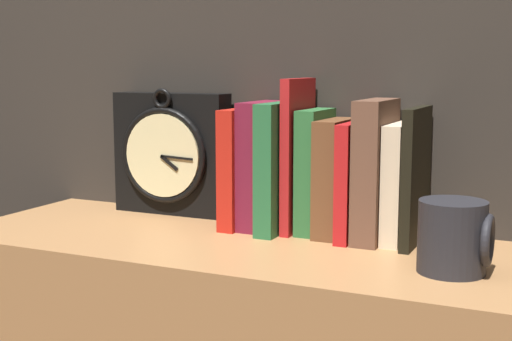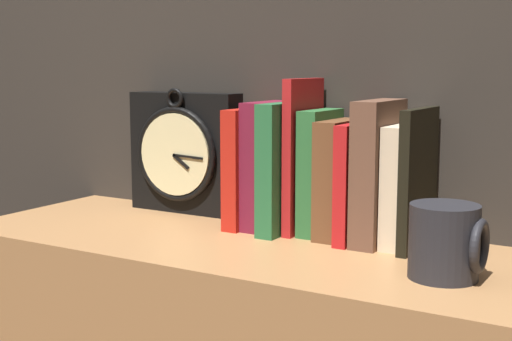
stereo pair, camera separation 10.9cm
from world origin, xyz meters
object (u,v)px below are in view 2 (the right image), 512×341
(book_slot5_brown, at_px, (339,179))
(book_slot6_red, at_px, (357,182))
(book_slot0_red, at_px, (249,167))
(book_slot9_black, at_px, (418,179))
(book_slot1_maroon, at_px, (268,165))
(book_slot2_green, at_px, (284,167))
(book_slot3_red, at_px, (303,156))
(clock, at_px, (184,153))
(book_slot7_brown, at_px, (378,172))
(book_slot8_cream, at_px, (402,185))
(book_slot4_green, at_px, (320,172))
(mug, at_px, (446,242))

(book_slot5_brown, relative_size, book_slot6_red, 1.01)
(book_slot0_red, distance_m, book_slot9_black, 0.30)
(book_slot1_maroon, height_order, book_slot9_black, book_slot1_maroon)
(book_slot6_red, bearing_deg, book_slot2_green, -178.44)
(book_slot0_red, bearing_deg, book_slot3_red, 3.81)
(book_slot9_black, bearing_deg, clock, 175.12)
(book_slot2_green, relative_size, book_slot3_red, 0.85)
(book_slot0_red, distance_m, book_slot7_brown, 0.23)
(book_slot6_red, bearing_deg, book_slot5_brown, 166.85)
(book_slot2_green, height_order, book_slot8_cream, book_slot2_green)
(book_slot0_red, bearing_deg, book_slot2_green, -5.06)
(book_slot2_green, xyz_separation_m, book_slot4_green, (0.06, 0.02, -0.01))
(book_slot6_red, relative_size, mug, 1.91)
(book_slot8_cream, bearing_deg, book_slot1_maroon, -180.00)
(book_slot0_red, relative_size, book_slot8_cream, 1.09)
(book_slot6_red, distance_m, book_slot8_cream, 0.07)
(clock, height_order, book_slot9_black, clock)
(book_slot1_maroon, height_order, mug, book_slot1_maroon)
(book_slot4_green, bearing_deg, book_slot6_red, -11.02)
(book_slot5_brown, bearing_deg, book_slot9_black, -3.79)
(book_slot1_maroon, distance_m, book_slot4_green, 0.09)
(book_slot2_green, bearing_deg, book_slot3_red, 24.49)
(book_slot4_green, distance_m, mug, 0.30)
(mug, bearing_deg, book_slot0_red, 160.27)
(book_slot8_cream, relative_size, mug, 1.90)
(book_slot2_green, height_order, book_slot4_green, book_slot2_green)
(book_slot1_maroon, bearing_deg, book_slot0_red, -172.01)
(book_slot0_red, xyz_separation_m, book_slot5_brown, (0.17, 0.01, -0.01))
(clock, height_order, book_slot2_green, clock)
(book_slot4_green, distance_m, book_slot7_brown, 0.11)
(mug, bearing_deg, book_slot6_red, 143.50)
(book_slot7_brown, distance_m, book_slot9_black, 0.06)
(clock, relative_size, book_slot8_cream, 1.26)
(book_slot4_green, distance_m, book_slot8_cream, 0.14)
(book_slot0_red, height_order, book_slot5_brown, book_slot0_red)
(book_slot0_red, distance_m, mug, 0.41)
(book_slot5_brown, distance_m, mug, 0.26)
(clock, xyz_separation_m, book_slot8_cream, (0.44, -0.03, -0.02))
(mug, bearing_deg, book_slot4_green, 149.61)
(book_slot3_red, relative_size, book_slot4_green, 1.25)
(book_slot1_maroon, relative_size, book_slot3_red, 0.85)
(book_slot1_maroon, bearing_deg, book_slot7_brown, -1.92)
(book_slot2_green, bearing_deg, book_slot7_brown, 1.62)
(book_slot1_maroon, xyz_separation_m, book_slot9_black, (0.26, -0.01, -0.00))
(book_slot3_red, distance_m, book_slot6_red, 0.11)
(book_slot7_brown, distance_m, mug, 0.21)
(book_slot4_green, bearing_deg, book_slot3_red, -171.67)
(clock, distance_m, book_slot5_brown, 0.33)
(book_slot7_brown, bearing_deg, clock, 174.61)
(book_slot9_black, bearing_deg, book_slot2_green, -179.31)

